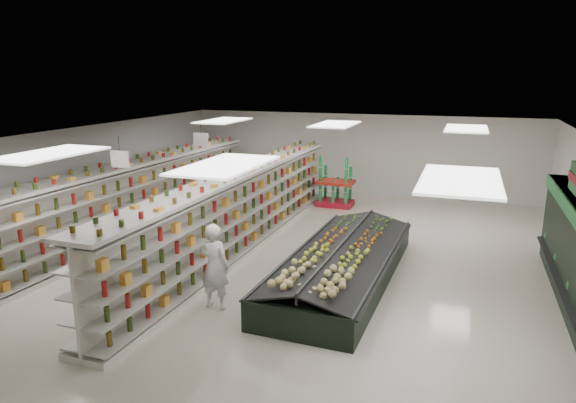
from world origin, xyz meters
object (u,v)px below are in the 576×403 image
at_px(shopper_main, 214,266).
at_px(gondola_left, 125,206).
at_px(gondola_center, 241,214).
at_px(shopper_background, 245,185).
at_px(produce_island, 342,262).
at_px(soda_endcap, 336,184).

bearing_deg(shopper_main, gondola_left, -31.44).
bearing_deg(gondola_left, gondola_center, 8.33).
height_order(gondola_left, shopper_background, gondola_left).
distance_m(gondola_left, gondola_center, 3.53).
xyz_separation_m(produce_island, shopper_main, (-2.14, -2.33, 0.48)).
xyz_separation_m(gondola_left, produce_island, (6.69, -0.88, -0.59)).
bearing_deg(shopper_main, gondola_center, -70.12).
xyz_separation_m(gondola_left, shopper_background, (1.64, 4.84, -0.24)).
relative_size(gondola_left, gondola_center, 1.02).
distance_m(soda_endcap, shopper_main, 9.06).
height_order(gondola_left, shopper_main, gondola_left).
bearing_deg(produce_island, soda_endcap, 105.52).
height_order(gondola_left, soda_endcap, gondola_left).
distance_m(gondola_center, shopper_background, 4.86).
xyz_separation_m(gondola_center, soda_endcap, (1.31, 5.49, -0.18)).
bearing_deg(gondola_left, shopper_background, 73.77).
height_order(produce_island, shopper_background, shopper_background).
bearing_deg(soda_endcap, shopper_background, -162.42).
height_order(shopper_main, shopper_background, shopper_main).
bearing_deg(gondola_center, shopper_background, 113.45).
height_order(gondola_center, shopper_main, gondola_center).
relative_size(shopper_main, shopper_background, 1.18).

